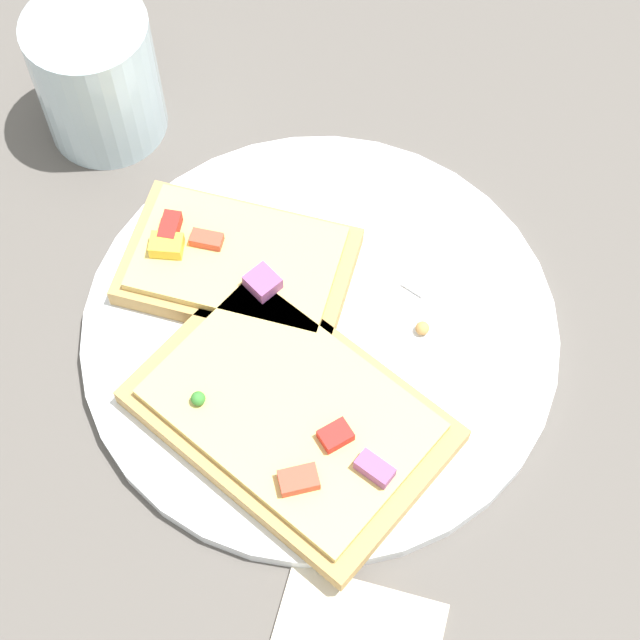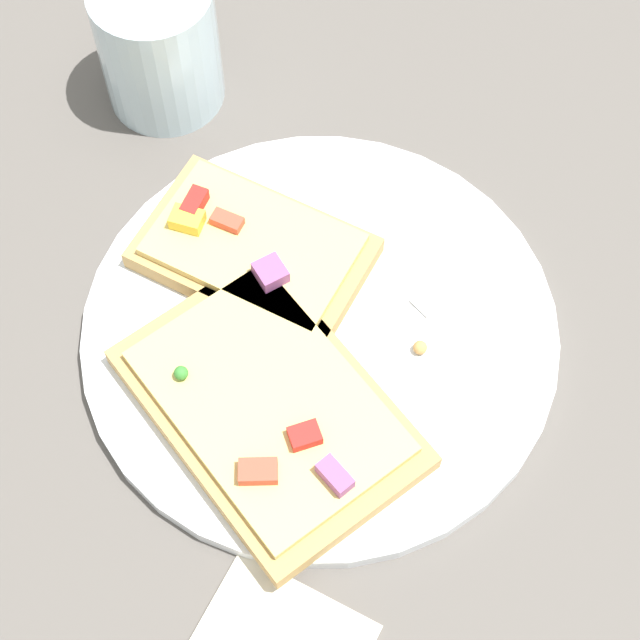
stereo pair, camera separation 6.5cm
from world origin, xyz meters
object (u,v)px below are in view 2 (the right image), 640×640
object	(u,v)px
knife	(407,319)
pizza_slice_corner	(253,250)
plate	(320,332)
fork	(303,295)
drinking_glass	(159,45)
pizza_slice_main	(276,411)

from	to	relation	value
knife	pizza_slice_corner	world-z (taller)	pizza_slice_corner
plate	pizza_slice_corner	distance (m)	0.07
plate	fork	bearing A→B (deg)	53.65
fork	drinking_glass	bearing A→B (deg)	-101.99
pizza_slice_main	drinking_glass	size ratio (longest dim) A/B	2.14
fork	knife	bearing A→B (deg)	123.64
plate	pizza_slice_main	distance (m)	0.07
fork	pizza_slice_corner	world-z (taller)	pizza_slice_corner
pizza_slice_corner	pizza_slice_main	bearing A→B (deg)	126.36
fork	drinking_glass	xyz separation A→B (m)	(0.11, 0.17, 0.03)
pizza_slice_corner	knife	bearing A→B (deg)	-177.48
fork	drinking_glass	size ratio (longest dim) A/B	2.23
plate	pizza_slice_main	world-z (taller)	pizza_slice_main
drinking_glass	fork	bearing A→B (deg)	-123.04
pizza_slice_main	pizza_slice_corner	world-z (taller)	same
pizza_slice_main	drinking_glass	bearing A→B (deg)	-19.44
fork	pizza_slice_main	bearing A→B (deg)	38.04
pizza_slice_main	pizza_slice_corner	distance (m)	0.11
pizza_slice_main	pizza_slice_corner	size ratio (longest dim) A/B	1.47
drinking_glass	plate	bearing A→B (deg)	-123.40
plate	drinking_glass	xyz separation A→B (m)	(0.12, 0.19, 0.04)
plate	pizza_slice_main	bearing A→B (deg)	-175.92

